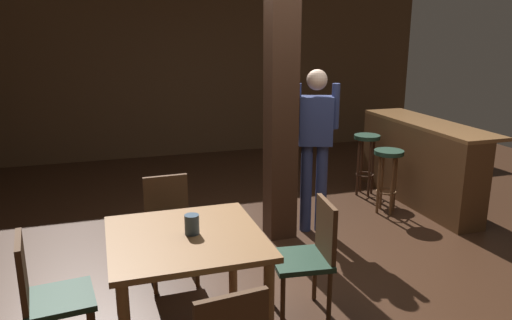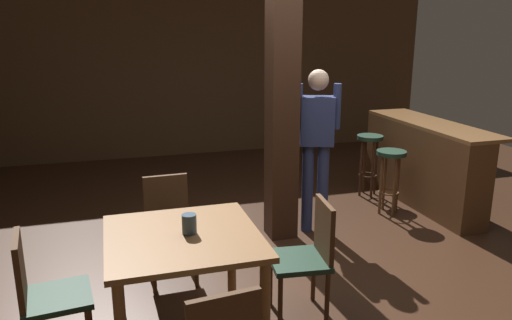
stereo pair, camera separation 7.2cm
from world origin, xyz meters
The scene contains 12 objects.
ground_plane centered at (0.00, 0.00, 0.00)m, with size 10.80×10.80×0.00m, color #382114.
wall_back centered at (0.00, 4.50, 1.40)m, with size 8.00×0.10×2.80m, color brown.
pillar centered at (0.04, 0.73, 1.40)m, with size 0.28×0.28×2.80m, color #382114.
dining_table centered at (-1.19, -0.77, 0.66)m, with size 1.03×1.03×0.78m.
chair_west centered at (-2.09, -0.79, 0.51)m, with size 0.46×0.46×0.89m.
chair_east centered at (-0.26, -0.75, 0.51)m, with size 0.46×0.46×0.89m.
chair_north centered at (-1.18, 0.13, 0.51)m, with size 0.43×0.43×0.89m.
napkin_cup centered at (-1.14, -0.75, 0.84)m, with size 0.10×0.10×0.14m, color #33475B.
standing_person centered at (0.42, 0.73, 1.00)m, with size 0.47×0.30×1.72m.
bar_counter centered at (2.02, 1.16, 0.52)m, with size 0.56×2.05×1.02m.
bar_stool_near centered at (1.47, 0.97, 0.56)m, with size 0.34×0.34×0.75m.
bar_stool_mid centered at (1.55, 1.62, 0.59)m, with size 0.33×0.33×0.79m.
Camera 2 is at (-1.61, -3.89, 2.13)m, focal length 35.00 mm.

